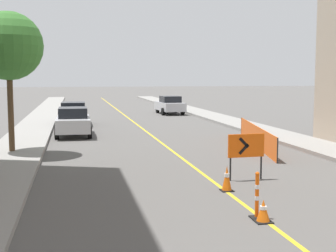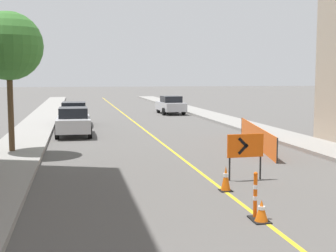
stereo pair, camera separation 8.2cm
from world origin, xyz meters
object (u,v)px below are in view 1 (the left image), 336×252
Objects in this scene: traffic_cone_fourth at (227,179)px; street_tree_left_near at (8,46)px; traffic_cone_third at (263,211)px; delineator_post_rear at (257,199)px; parked_car_curb_far at (170,105)px; parked_car_curb_mid at (73,114)px; arrow_barricade_primary at (246,147)px; parked_car_curb_near at (73,122)px.

traffic_cone_fourth is 0.13× the size of street_tree_left_near.
delineator_post_rear is (-0.03, 0.30, 0.22)m from traffic_cone_third.
traffic_cone_fourth is 0.17× the size of parked_car_curb_far.
traffic_cone_fourth is 0.17× the size of parked_car_curb_mid.
traffic_cone_third is 0.09× the size of street_tree_left_near.
traffic_cone_fourth is at bearing 86.63° from delineator_post_rear.
parked_car_curb_far is at bearing 61.20° from street_tree_left_near.
traffic_cone_fourth is 1.78m from arrow_barricade_primary.
arrow_barricade_primary is (1.18, 4.19, 0.80)m from traffic_cone_third.
parked_car_curb_near is 16.13m from parked_car_curb_far.
arrow_barricade_primary is at bearing 50.03° from traffic_cone_fourth.
parked_car_curb_far reaches higher than delineator_post_rear.
parked_car_curb_mid is at bearing 103.37° from arrow_barricade_primary.
arrow_barricade_primary is 13.55m from parked_car_curb_near.
parked_car_curb_far reaches higher than arrow_barricade_primary.
arrow_barricade_primary is 0.34× the size of parked_car_curb_near.
delineator_post_rear is 22.28m from parked_car_curb_mid.
traffic_cone_third is at bearing -108.85° from arrow_barricade_primary.
parked_car_curb_near reaches higher than delineator_post_rear.
arrow_barricade_primary is 0.34× the size of parked_car_curb_far.
parked_car_curb_near is (-4.33, 13.69, 0.44)m from traffic_cone_fourth.
traffic_cone_fourth is 27.80m from parked_car_curb_far.
arrow_barricade_primary is 10.79m from street_tree_left_near.
traffic_cone_third is 0.47× the size of delineator_post_rear.
parked_car_curb_near is at bearing -88.75° from parked_car_curb_mid.
parked_car_curb_far is at bearing 46.29° from parked_car_curb_mid.
delineator_post_rear is 0.75× the size of arrow_barricade_primary.
street_tree_left_near is at bearing -121.96° from parked_car_curb_far.
parked_car_curb_far is (2.96, 26.24, -0.25)m from arrow_barricade_primary.
traffic_cone_fourth is 14.37m from parked_car_curb_near.
parked_car_curb_near is 7.47m from street_tree_left_near.
parked_car_curb_far reaches higher than traffic_cone_fourth.
traffic_cone_fourth is at bearing -101.46° from parked_car_curb_far.
traffic_cone_fourth is at bearing -48.40° from street_tree_left_near.
arrow_barricade_primary is at bearing -71.90° from parked_car_curb_mid.
parked_car_curb_far is at bearing 81.69° from traffic_cone_fourth.
traffic_cone_third is 0.35× the size of arrow_barricade_primary.
traffic_cone_third is 2.94m from traffic_cone_fourth.
street_tree_left_near is (-10.87, -19.78, 3.72)m from parked_car_curb_far.
parked_car_curb_near is (-4.17, 16.32, 0.33)m from delineator_post_rear.
traffic_cone_third is at bearing -100.90° from parked_car_curb_far.
street_tree_left_near is at bearing 131.60° from traffic_cone_fourth.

